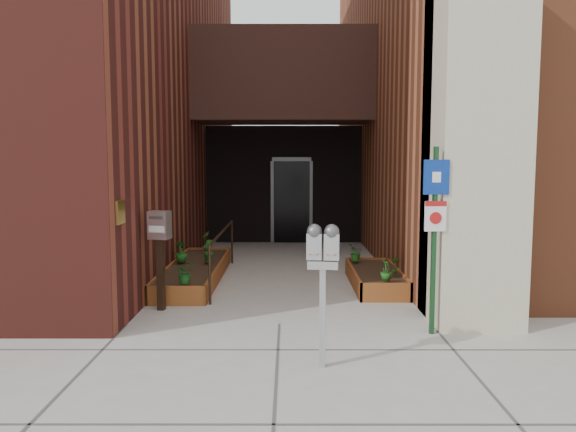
{
  "coord_description": "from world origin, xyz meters",
  "views": [
    {
      "loc": [
        0.12,
        -7.18,
        2.17
      ],
      "look_at": [
        0.11,
        1.8,
        1.25
      ],
      "focal_mm": 35.0,
      "sensor_mm": 36.0,
      "label": 1
    }
  ],
  "objects": [
    {
      "name": "shrub_right_b",
      "position": [
        1.85,
        1.74,
        0.45
      ],
      "size": [
        0.16,
        0.16,
        0.29
      ],
      "primitive_type": "imported",
      "rotation": [
        0.0,
        0.0,
        3.09
      ],
      "color": "#215719",
      "rests_on": "planter_right"
    },
    {
      "name": "planter_right",
      "position": [
        1.6,
        2.2,
        0.13
      ],
      "size": [
        0.8,
        2.2,
        0.3
      ],
      "color": "brown",
      "rests_on": "ground"
    },
    {
      "name": "shrub_left_d",
      "position": [
        -1.59,
        4.3,
        0.49
      ],
      "size": [
        0.26,
        0.26,
        0.38
      ],
      "primitive_type": "imported",
      "rotation": [
        0.0,
        0.0,
        5.14
      ],
      "color": "#224F16",
      "rests_on": "planter_left"
    },
    {
      "name": "ground",
      "position": [
        0.0,
        0.0,
        0.0
      ],
      "size": [
        80.0,
        80.0,
        0.0
      ],
      "primitive_type": "plane",
      "color": "#9E9991",
      "rests_on": "ground"
    },
    {
      "name": "architecture",
      "position": [
        -0.18,
        6.89,
        4.98
      ],
      "size": [
        20.0,
        14.6,
        10.0
      ],
      "color": "maroon",
      "rests_on": "ground"
    },
    {
      "name": "shrub_left_c",
      "position": [
        -1.82,
        2.84,
        0.49
      ],
      "size": [
        0.24,
        0.24,
        0.39
      ],
      "primitive_type": "imported",
      "rotation": [
        0.0,
        0.0,
        3.25
      ],
      "color": "#1B611C",
      "rests_on": "planter_left"
    },
    {
      "name": "shrub_left_a",
      "position": [
        -1.43,
        1.1,
        0.47
      ],
      "size": [
        0.42,
        0.42,
        0.33
      ],
      "primitive_type": "imported",
      "rotation": [
        0.0,
        0.0,
        0.64
      ],
      "color": "#175218",
      "rests_on": "planter_left"
    },
    {
      "name": "shrub_right_c",
      "position": [
        1.35,
        2.93,
        0.45
      ],
      "size": [
        0.33,
        0.33,
        0.31
      ],
      "primitive_type": "imported",
      "rotation": [
        0.0,
        0.0,
        4.52
      ],
      "color": "#23631C",
      "rests_on": "planter_right"
    },
    {
      "name": "sign_post",
      "position": [
        1.9,
        -0.41,
        1.42
      ],
      "size": [
        0.32,
        0.08,
        2.31
      ],
      "color": "#163D1D",
      "rests_on": "ground"
    },
    {
      "name": "handrail",
      "position": [
        -1.05,
        2.65,
        0.75
      ],
      "size": [
        0.04,
        3.34,
        0.9
      ],
      "color": "black",
      "rests_on": "ground"
    },
    {
      "name": "shrub_right_a",
      "position": [
        1.62,
        1.3,
        0.46
      ],
      "size": [
        0.19,
        0.19,
        0.31
      ],
      "primitive_type": "imported",
      "rotation": [
        0.0,
        0.0,
        1.46
      ],
      "color": "#1F5C1A",
      "rests_on": "planter_right"
    },
    {
      "name": "shrub_left_b",
      "position": [
        -1.34,
        2.86,
        0.5
      ],
      "size": [
        0.29,
        0.29,
        0.4
      ],
      "primitive_type": "imported",
      "rotation": [
        0.0,
        0.0,
        1.96
      ],
      "color": "#21621C",
      "rests_on": "planter_left"
    },
    {
      "name": "parking_meter",
      "position": [
        0.47,
        -1.51,
        1.16
      ],
      "size": [
        0.34,
        0.17,
        1.5
      ],
      "color": "#A5A5A7",
      "rests_on": "ground"
    },
    {
      "name": "planter_left",
      "position": [
        -1.55,
        2.7,
        0.13
      ],
      "size": [
        0.9,
        3.6,
        0.3
      ],
      "color": "brown",
      "rests_on": "ground"
    },
    {
      "name": "payment_dropbox",
      "position": [
        -1.71,
        0.7,
        1.03
      ],
      "size": [
        0.32,
        0.27,
        1.43
      ],
      "color": "black",
      "rests_on": "ground"
    }
  ]
}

